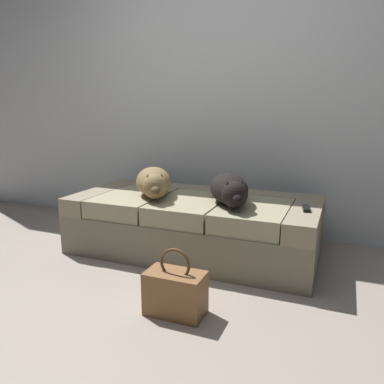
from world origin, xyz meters
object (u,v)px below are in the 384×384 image
couch (194,224)px  dog_tan (154,182)px  dog_dark (230,189)px  tv_remote (306,208)px  handbag (175,292)px

couch → dog_tan: 0.45m
dog_dark → tv_remote: size_ratio=3.95×
tv_remote → handbag: 1.07m
tv_remote → handbag: size_ratio=0.40×
handbag → couch: bearing=105.5°
dog_tan → tv_remote: dog_tan is taller
dog_tan → handbag: dog_tan is taller
tv_remote → dog_tan: bearing=171.2°
dog_dark → tv_remote: 0.53m
couch → tv_remote: (0.83, -0.06, 0.23)m
tv_remote → couch: bearing=165.6°
dog_tan → handbag: bearing=-56.0°
dog_dark → tv_remote: bearing=5.2°
tv_remote → handbag: bearing=-134.6°
tv_remote → handbag: tv_remote is taller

